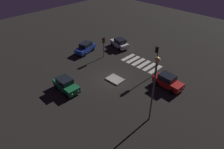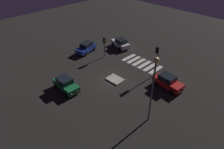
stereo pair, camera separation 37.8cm
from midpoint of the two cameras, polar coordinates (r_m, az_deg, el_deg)
ground_plane at (r=29.99m, az=0.36°, el=-1.59°), size 80.00×80.00×0.00m
traffic_island at (r=29.99m, az=1.22°, el=-1.39°), size 2.48×1.89×0.18m
car_green at (r=28.30m, az=-12.54°, el=-2.70°), size 4.26×2.07×1.83m
car_red at (r=29.18m, az=15.81°, el=-2.00°), size 4.35×2.23×1.85m
car_white at (r=39.24m, az=2.65°, el=8.81°), size 4.27×2.54×1.76m
car_blue at (r=37.69m, az=-7.01°, el=7.54°), size 2.69×4.42×1.81m
traffic_light_east at (r=34.77m, az=-1.87°, el=8.98°), size 0.53×0.54×3.72m
traffic_light_south at (r=29.98m, az=12.87°, el=5.61°), size 0.54×0.53×4.80m
street_lamp at (r=20.80m, az=12.12°, el=-1.67°), size 0.56×0.56×8.17m
crosswalk_near at (r=34.50m, az=8.67°, el=3.13°), size 6.45×3.20×0.02m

